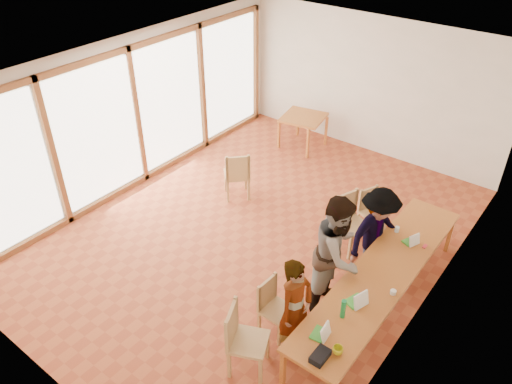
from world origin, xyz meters
TOP-DOWN VIEW (x-y plane):
  - ground at (0.00, 0.00)m, footprint 8.00×8.00m
  - wall_back at (0.00, 4.00)m, footprint 6.00×0.10m
  - wall_front at (0.00, -4.00)m, footprint 6.00×0.10m
  - wall_right at (3.00, 0.00)m, footprint 0.10×8.00m
  - window_wall at (-2.96, 0.00)m, footprint 0.10×8.00m
  - ceiling at (0.00, 0.00)m, footprint 6.00×8.00m
  - communal_table at (2.50, -0.36)m, footprint 0.80×4.00m
  - side_table at (-1.16, 3.20)m, footprint 0.90×0.90m
  - chair_near at (1.53, -2.36)m, footprint 0.63×0.63m
  - chair_mid at (1.48, -1.60)m, footprint 0.42×0.42m
  - chair_far at (1.50, 1.29)m, footprint 0.51×0.51m
  - chair_empty at (1.41, 0.67)m, footprint 0.61×0.61m
  - chair_spare at (-0.97, 0.63)m, footprint 0.66×0.66m
  - person_near at (1.92, -1.70)m, footprint 0.42×0.59m
  - person_mid at (1.91, -0.63)m, footprint 0.83×1.01m
  - person_far at (2.07, 0.29)m, footprint 0.89×1.17m
  - laptop_near at (2.42, -1.86)m, footprint 0.22×0.25m
  - laptop_mid at (2.51, -1.13)m, footprint 0.28×0.30m
  - laptop_far at (2.57, 0.47)m, footprint 0.25×0.26m
  - yellow_mug at (2.69, -1.97)m, footprint 0.15×0.15m
  - green_bottle at (2.46, -1.44)m, footprint 0.07×0.07m
  - clear_glass at (2.27, 0.59)m, footprint 0.07×0.07m
  - condiment_cup at (2.80, -0.68)m, footprint 0.08×0.08m
  - pink_phone at (2.75, 0.51)m, footprint 0.05×0.10m
  - black_pouch at (2.57, -2.16)m, footprint 0.16×0.26m

SIDE VIEW (x-z plane):
  - ground at x=0.00m, z-range 0.00..0.00m
  - chair_far at x=1.50m, z-range 0.29..0.74m
  - chair_mid at x=1.48m, z-range 0.30..0.77m
  - chair_spare at x=-0.97m, z-range 0.35..0.89m
  - chair_near at x=1.53m, z-range 0.35..0.90m
  - chair_empty at x=1.41m, z-range 0.36..0.90m
  - side_table at x=-1.16m, z-range 0.29..1.04m
  - communal_table at x=2.50m, z-range 0.33..1.08m
  - pink_phone at x=2.75m, z-range 0.75..0.76m
  - person_near at x=1.92m, z-range 0.00..1.53m
  - condiment_cup at x=2.80m, z-range 0.75..0.81m
  - clear_glass at x=2.27m, z-range 0.75..0.84m
  - black_pouch at x=2.57m, z-range 0.75..0.84m
  - person_far at x=2.07m, z-range 0.00..1.60m
  - laptop_far at x=2.57m, z-range 0.71..0.89m
  - yellow_mug at x=2.69m, z-range 0.75..0.85m
  - laptop_near at x=2.42m, z-range 0.71..0.90m
  - laptop_mid at x=2.51m, z-range 0.70..0.92m
  - green_bottle at x=2.46m, z-range 0.75..1.03m
  - person_mid at x=1.91m, z-range 0.00..1.89m
  - wall_back at x=0.00m, z-range 0.00..3.00m
  - wall_front at x=0.00m, z-range 0.00..3.00m
  - wall_right at x=3.00m, z-range 0.00..3.00m
  - window_wall at x=-2.96m, z-range 0.00..3.00m
  - ceiling at x=0.00m, z-range 3.00..3.04m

